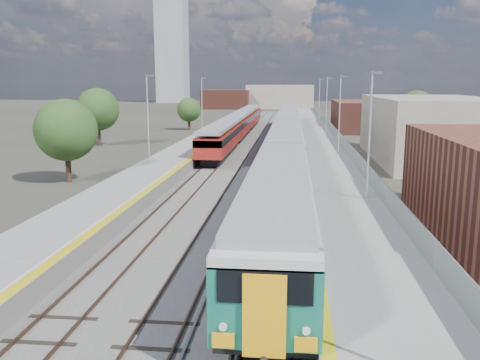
# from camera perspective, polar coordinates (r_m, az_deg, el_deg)

# --- Properties ---
(ground) EXTENTS (320.00, 320.00, 0.00)m
(ground) POSITION_cam_1_polar(r_m,az_deg,el_deg) (58.93, 3.85, 3.22)
(ground) COLOR #47443A
(ground) RESTS_ON ground
(ballast_bed) EXTENTS (10.50, 155.00, 0.06)m
(ballast_bed) POSITION_cam_1_polar(r_m,az_deg,el_deg) (61.53, 1.84, 3.59)
(ballast_bed) COLOR #565451
(ballast_bed) RESTS_ON ground
(tracks) EXTENTS (8.96, 160.00, 0.17)m
(tracks) POSITION_cam_1_polar(r_m,az_deg,el_deg) (63.14, 2.50, 3.85)
(tracks) COLOR #4C3323
(tracks) RESTS_ON ground
(platform_right) EXTENTS (4.70, 155.00, 8.52)m
(platform_right) POSITION_cam_1_polar(r_m,az_deg,el_deg) (61.38, 8.89, 3.92)
(platform_right) COLOR slate
(platform_right) RESTS_ON ground
(platform_left) EXTENTS (4.30, 155.00, 8.52)m
(platform_left) POSITION_cam_1_polar(r_m,az_deg,el_deg) (62.31, -4.42, 4.11)
(platform_left) COLOR slate
(platform_left) RESTS_ON ground
(buildings) EXTENTS (72.00, 185.50, 40.00)m
(buildings) POSITION_cam_1_polar(r_m,az_deg,el_deg) (148.37, -1.92, 12.03)
(buildings) COLOR brown
(buildings) RESTS_ON ground
(green_train) EXTENTS (3.02, 84.05, 3.33)m
(green_train) POSITION_cam_1_polar(r_m,az_deg,el_deg) (54.17, 5.29, 5.01)
(green_train) COLOR black
(green_train) RESTS_ON ground
(red_train) EXTENTS (2.69, 54.62, 3.40)m
(red_train) POSITION_cam_1_polar(r_m,az_deg,el_deg) (72.60, -0.08, 6.29)
(red_train) COLOR black
(red_train) RESTS_ON ground
(tree_a) EXTENTS (4.90, 4.90, 6.63)m
(tree_a) POSITION_cam_1_polar(r_m,az_deg,el_deg) (42.39, -18.96, 5.31)
(tree_a) COLOR #382619
(tree_a) RESTS_ON ground
(tree_b) EXTENTS (5.31, 5.31, 7.20)m
(tree_b) POSITION_cam_1_polar(r_m,az_deg,el_deg) (66.33, -15.70, 7.64)
(tree_b) COLOR #382619
(tree_b) RESTS_ON ground
(tree_c) EXTENTS (3.94, 3.94, 5.34)m
(tree_c) POSITION_cam_1_polar(r_m,az_deg,el_deg) (85.32, -5.76, 7.84)
(tree_c) COLOR #382619
(tree_c) RESTS_ON ground
(tree_d) EXTENTS (4.95, 4.95, 6.71)m
(tree_d) POSITION_cam_1_polar(r_m,az_deg,el_deg) (79.85, 19.19, 7.71)
(tree_d) COLOR #382619
(tree_d) RESTS_ON ground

